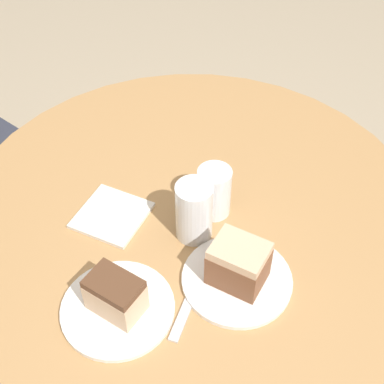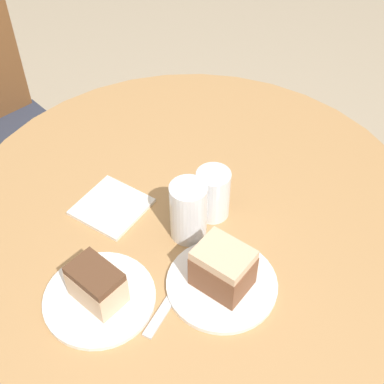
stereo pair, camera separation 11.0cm
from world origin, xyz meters
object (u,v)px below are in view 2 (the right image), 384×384
Objects in this scene: cake_slice_far at (223,268)px; glass_lemonade at (213,196)px; cake_slice_near at (97,284)px; glass_water at (188,214)px; plate_near at (100,298)px; plate_far at (222,284)px.

glass_lemonade reaches higher than cake_slice_far.
cake_slice_near is 0.77× the size of glass_water.
plate_near is 0.23m from glass_water.
glass_lemonade is (0.14, 0.12, 0.04)m from plate_far.
glass_water reaches higher than cake_slice_near.
plate_near is at bearing 0.00° from cake_slice_near.
cake_slice_near is (0.00, 0.00, 0.04)m from plate_near.
cake_slice_far is (0.16, -0.16, 0.05)m from plate_near.
plate_near is 0.22m from plate_far.
plate_near is 0.04m from cake_slice_near.
plate_far is 0.19m from glass_lemonade.
plate_far is 1.86× the size of glass_lemonade.
plate_near is at bearing 134.59° from cake_slice_far.
glass_water reaches higher than plate_far.
glass_lemonade is at bearing 40.68° from cake_slice_far.
glass_lemonade is at bearing -4.58° from glass_water.
plate_near is 0.30m from glass_lemonade.
glass_lemonade reaches higher than plate_near.
plate_far is 2.09× the size of cake_slice_far.
cake_slice_near reaches higher than plate_far.
plate_near is at bearing 172.44° from glass_lemonade.
cake_slice_far reaches higher than plate_far.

